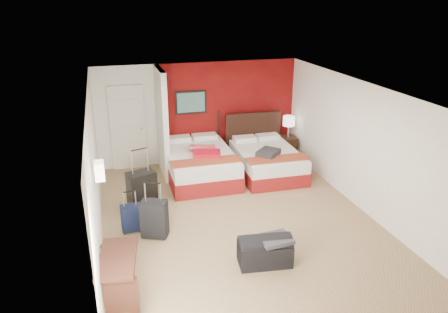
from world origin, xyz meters
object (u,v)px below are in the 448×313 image
object	(u,v)px
table_lamp	(289,127)
suitcase_charcoal	(155,220)
desk	(120,281)
suitcase_navy	(131,219)
bed_right	(267,162)
red_suitcase_open	(205,151)
bed_left	(200,165)
suitcase_black	(142,192)
nightstand	(288,147)
duffel_bag	(265,252)

from	to	relation	value
table_lamp	suitcase_charcoal	world-z (taller)	table_lamp
desk	suitcase_navy	bearing A→B (deg)	90.10
bed_right	red_suitcase_open	xyz separation A→B (m)	(-1.49, 0.10, 0.40)
bed_left	suitcase_black	distance (m)	1.92
suitcase_navy	bed_right	bearing A→B (deg)	25.59
nightstand	duffel_bag	world-z (taller)	nightstand
red_suitcase_open	nightstand	distance (m)	2.53
suitcase_black	suitcase_charcoal	world-z (taller)	suitcase_black
table_lamp	bed_right	bearing A→B (deg)	-137.03
red_suitcase_open	bed_left	bearing A→B (deg)	149.14
duffel_bag	desk	world-z (taller)	desk
nightstand	suitcase_charcoal	size ratio (longest dim) A/B	0.87
bed_right	duffel_bag	xyz separation A→B (m)	(-1.36, -3.39, -0.09)
red_suitcase_open	desk	xyz separation A→B (m)	(-2.12, -3.88, -0.30)
nightstand	table_lamp	world-z (taller)	table_lamp
red_suitcase_open	duffel_bag	size ratio (longest dim) A/B	1.00
bed_right	suitcase_navy	size ratio (longest dim) A/B	4.05
red_suitcase_open	duffel_bag	world-z (taller)	red_suitcase_open
red_suitcase_open	suitcase_black	world-z (taller)	suitcase_black
duffel_bag	nightstand	bearing A→B (deg)	69.01
suitcase_black	bed_right	bearing A→B (deg)	1.50
suitcase_charcoal	desk	bearing A→B (deg)	-89.45
nightstand	table_lamp	xyz separation A→B (m)	(0.00, 0.00, 0.56)
nightstand	duffel_bag	distance (m)	4.78
desk	red_suitcase_open	bearing A→B (deg)	70.03
suitcase_charcoal	bed_right	bearing A→B (deg)	58.43
suitcase_black	table_lamp	bearing A→B (deg)	7.97
suitcase_black	duffel_bag	world-z (taller)	suitcase_black
red_suitcase_open	suitcase_charcoal	size ratio (longest dim) A/B	1.26
bed_left	suitcase_black	size ratio (longest dim) A/B	2.71
suitcase_black	suitcase_charcoal	xyz separation A→B (m)	(0.10, -1.04, -0.07)
bed_left	duffel_bag	world-z (taller)	bed_left
bed_right	nightstand	world-z (taller)	bed_right
nightstand	suitcase_charcoal	xyz separation A→B (m)	(-3.82, -2.94, 0.04)
bed_right	suitcase_navy	world-z (taller)	bed_right
bed_left	suitcase_charcoal	world-z (taller)	suitcase_charcoal
red_suitcase_open	bed_right	bearing A→B (deg)	10.13
bed_left	suitcase_navy	xyz separation A→B (m)	(-1.72, -2.00, -0.08)
desk	table_lamp	bearing A→B (deg)	54.31
bed_right	table_lamp	size ratio (longest dim) A/B	3.61
duffel_bag	suitcase_navy	bearing A→B (deg)	147.97
suitcase_navy	desk	distance (m)	2.00
nightstand	suitcase_black	xyz separation A→B (m)	(-3.93, -1.89, 0.11)
nightstand	suitcase_black	bearing A→B (deg)	-150.68
nightstand	bed_left	bearing A→B (deg)	-162.22
table_lamp	suitcase_charcoal	xyz separation A→B (m)	(-3.82, -2.94, -0.52)
suitcase_charcoal	desk	world-z (taller)	desk
nightstand	suitcase_charcoal	distance (m)	4.82
bed_left	red_suitcase_open	bearing A→B (deg)	-44.43
nightstand	duffel_bag	size ratio (longest dim) A/B	0.70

